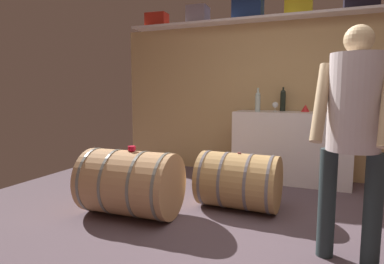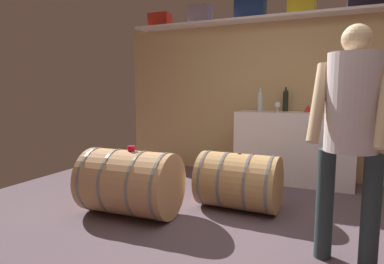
# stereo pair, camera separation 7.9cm
# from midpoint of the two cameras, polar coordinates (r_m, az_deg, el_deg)

# --- Properties ---
(ground_plane) EXTENTS (6.51, 7.88, 0.02)m
(ground_plane) POSITION_cam_midpoint_polar(r_m,az_deg,el_deg) (3.33, 14.46, -14.50)
(ground_plane) COLOR #5B4A53
(back_wall_panel) EXTENTS (5.31, 0.10, 2.14)m
(back_wall_panel) POSITION_cam_midpoint_polar(r_m,az_deg,el_deg) (4.84, 18.45, 5.19)
(back_wall_panel) COLOR tan
(back_wall_panel) RESTS_ON ground
(high_shelf_board) EXTENTS (4.88, 0.40, 0.03)m
(high_shelf_board) POSITION_cam_midpoint_polar(r_m,az_deg,el_deg) (4.79, 18.79, 18.27)
(high_shelf_board) COLOR white
(high_shelf_board) RESTS_ON back_wall_panel
(toolcase_red) EXTENTS (0.34, 0.24, 0.20)m
(toolcase_red) POSITION_cam_midpoint_polar(r_m,az_deg,el_deg) (5.45, -5.05, 18.45)
(toolcase_red) COLOR red
(toolcase_red) RESTS_ON high_shelf_board
(toolcase_grey) EXTENTS (0.30, 0.31, 0.24)m
(toolcase_grey) POSITION_cam_midpoint_polar(r_m,az_deg,el_deg) (5.16, 1.97, 19.33)
(toolcase_grey) COLOR gray
(toolcase_grey) RESTS_ON high_shelf_board
(toolcase_navy) EXTENTS (0.41, 0.23, 0.32)m
(toolcase_navy) POSITION_cam_midpoint_polar(r_m,az_deg,el_deg) (4.94, 10.43, 20.24)
(toolcase_navy) COLOR navy
(toolcase_navy) RESTS_ON high_shelf_board
(toolcase_yellow) EXTENTS (0.34, 0.19, 0.22)m
(toolcase_yellow) POSITION_cam_midpoint_polar(r_m,az_deg,el_deg) (4.81, 18.66, 19.76)
(toolcase_yellow) COLOR yellow
(toolcase_yellow) RESTS_ON high_shelf_board
(work_cabinet) EXTENTS (1.47, 0.53, 0.93)m
(work_cabinet) POSITION_cam_midpoint_polar(r_m,az_deg,el_deg) (4.58, 17.45, -2.53)
(work_cabinet) COLOR white
(work_cabinet) RESTS_ON ground
(wine_bottle_clear) EXTENTS (0.07, 0.07, 0.31)m
(wine_bottle_clear) POSITION_cam_midpoint_polar(r_m,az_deg,el_deg) (4.48, 12.02, 5.16)
(wine_bottle_clear) COLOR #AFC3BC
(wine_bottle_clear) RESTS_ON work_cabinet
(wine_bottle_dark) EXTENTS (0.07, 0.07, 0.32)m
(wine_bottle_dark) POSITION_cam_midpoint_polar(r_m,az_deg,el_deg) (4.69, 16.15, 5.27)
(wine_bottle_dark) COLOR black
(wine_bottle_dark) RESTS_ON work_cabinet
(wine_glass) EXTENTS (0.08, 0.08, 0.13)m
(wine_glass) POSITION_cam_midpoint_polar(r_m,az_deg,el_deg) (4.54, 14.88, 4.44)
(wine_glass) COLOR white
(wine_glass) RESTS_ON work_cabinet
(red_funnel) EXTENTS (0.11, 0.11, 0.09)m
(red_funnel) POSITION_cam_midpoint_polar(r_m,az_deg,el_deg) (4.62, 19.67, 3.83)
(red_funnel) COLOR red
(red_funnel) RESTS_ON work_cabinet
(wine_barrel_near) EXTENTS (0.94, 0.67, 0.64)m
(wine_barrel_near) POSITION_cam_midpoint_polar(r_m,az_deg,el_deg) (3.32, -9.81, -8.48)
(wine_barrel_near) COLOR tan
(wine_barrel_near) RESTS_ON ground
(wine_barrel_far) EXTENTS (0.81, 0.59, 0.58)m
(wine_barrel_far) POSITION_cam_midpoint_polar(r_m,az_deg,el_deg) (3.46, 8.65, -8.29)
(wine_barrel_far) COLOR tan
(wine_barrel_far) RESTS_ON ground
(tasting_cup) EXTENTS (0.07, 0.07, 0.04)m
(tasting_cup) POSITION_cam_midpoint_polar(r_m,az_deg,el_deg) (3.23, -9.61, -2.73)
(tasting_cup) COLOR red
(tasting_cup) RESTS_ON wine_barrel_near
(winemaker_pouring) EXTENTS (0.52, 0.45, 1.63)m
(winemaker_pouring) POSITION_cam_midpoint_polar(r_m,az_deg,el_deg) (2.47, 26.45, 1.69)
(winemaker_pouring) COLOR #283437
(winemaker_pouring) RESTS_ON ground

